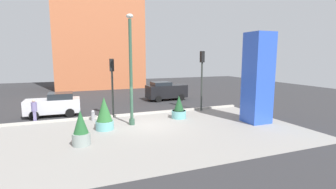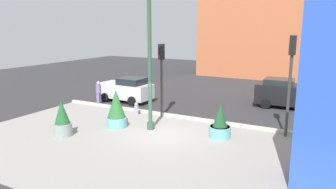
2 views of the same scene
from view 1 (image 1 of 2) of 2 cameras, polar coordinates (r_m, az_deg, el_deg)
name	(u,v)px [view 1 (image 1 of 2)]	position (r m, az deg, el deg)	size (l,w,h in m)	color
ground_plane	(133,113)	(20.43, -7.92, -4.10)	(60.00, 60.00, 0.00)	#2D2D30
plaza_pavement	(158,134)	(14.85, -2.32, -8.85)	(18.00, 10.00, 0.02)	gray
curb_strip	(136,114)	(19.58, -7.31, -4.40)	(18.00, 0.24, 0.16)	#B7B2A8
lamp_post	(131,72)	(16.32, -8.38, 4.97)	(0.44, 0.44, 7.07)	#335642
art_pillar_blue	(258,78)	(17.89, 19.62, 3.47)	(1.52, 1.52, 6.02)	blue
potted_plant_by_pillar	(81,130)	(13.49, -19.07, -7.52)	(0.90, 0.90, 1.81)	gray
potted_plant_curbside	(104,115)	(15.88, -14.18, -4.42)	(1.09, 1.09, 2.03)	#6BB2B2
potted_plant_near_right	(179,109)	(18.34, 2.47, -3.30)	(1.05, 1.05, 1.67)	#6BB2B2
fire_hydrant	(93,115)	(18.46, -16.57, -4.55)	(0.36, 0.26, 0.75)	#99999E
traffic_light_far_side	(202,71)	(20.76, 7.67, 5.25)	(0.28, 0.42, 4.88)	#333833
traffic_light_corner	(112,78)	(18.75, -12.51, 3.67)	(0.28, 0.42, 4.30)	#333833
car_curb_west	(54,105)	(20.88, -24.35, -2.09)	(3.89, 2.03, 1.74)	silver
car_intersection	(166,91)	(26.04, -0.47, 0.87)	(4.13, 2.15, 1.90)	black
pedestrian_on_sidewalk	(34,110)	(19.33, -27.97, -3.03)	(0.39, 0.39, 1.62)	slate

